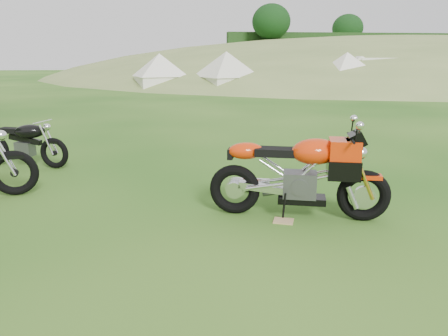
{
  "coord_description": "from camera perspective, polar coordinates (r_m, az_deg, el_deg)",
  "views": [
    {
      "loc": [
        -0.47,
        -5.34,
        2.09
      ],
      "look_at": [
        0.3,
        0.4,
        0.58
      ],
      "focal_mm": 35.0,
      "sensor_mm": 36.0,
      "label": 1
    }
  ],
  "objects": [
    {
      "name": "plywood_board",
      "position": [
        5.71,
        7.77,
        -6.87
      ],
      "size": [
        0.31,
        0.28,
        0.02
      ],
      "primitive_type": "cube",
      "rotation": [
        0.0,
        0.0,
        -0.38
      ],
      "color": "tan",
      "rests_on": "ground"
    },
    {
      "name": "caravan",
      "position": [
        28.64,
        20.06,
        11.51
      ],
      "size": [
        4.29,
        2.15,
        1.95
      ],
      "primitive_type": null,
      "rotation": [
        0.0,
        0.0,
        -0.07
      ],
      "color": "white",
      "rests_on": "ground"
    },
    {
      "name": "hedgerow",
      "position": [
        51.56,
        21.07,
        11.32
      ],
      "size": [
        36.0,
        1.2,
        8.6
      ],
      "primitive_type": null,
      "color": "black",
      "rests_on": "ground"
    },
    {
      "name": "sport_motorcycle",
      "position": [
        5.72,
        9.74,
        0.03
      ],
      "size": [
        2.29,
        1.19,
        1.34
      ],
      "primitive_type": null,
      "rotation": [
        0.0,
        0.0,
        -0.3
      ],
      "color": "red",
      "rests_on": "ground"
    },
    {
      "name": "tent_mid",
      "position": [
        26.01,
        0.3,
        12.65
      ],
      "size": [
        3.62,
        3.62,
        2.41
      ],
      "primitive_type": null,
      "rotation": [
        0.0,
        0.0,
        0.39
      ],
      "color": "silver",
      "rests_on": "ground"
    },
    {
      "name": "hillside",
      "position": [
        51.56,
        21.07,
        11.32
      ],
      "size": [
        80.0,
        64.0,
        8.0
      ],
      "primitive_type": "ellipsoid",
      "color": "olive",
      "rests_on": "ground"
    },
    {
      "name": "ground",
      "position": [
        5.75,
        -2.49,
        -6.7
      ],
      "size": [
        120.0,
        120.0,
        0.0
      ],
      "primitive_type": "plane",
      "color": "#164B10",
      "rests_on": "ground"
    },
    {
      "name": "tent_right",
      "position": [
        26.42,
        15.68,
        12.12
      ],
      "size": [
        3.11,
        3.11,
        2.38
      ],
      "primitive_type": null,
      "rotation": [
        0.0,
        0.0,
        0.14
      ],
      "color": "white",
      "rests_on": "ground"
    },
    {
      "name": "vintage_moto_d",
      "position": [
        9.15,
        -24.72,
        3.12
      ],
      "size": [
        1.84,
        1.07,
        0.96
      ],
      "primitive_type": null,
      "rotation": [
        0.0,
        0.0,
        -0.38
      ],
      "color": "black",
      "rests_on": "ground"
    },
    {
      "name": "tent_left",
      "position": [
        27.48,
        -8.38,
        12.52
      ],
      "size": [
        3.28,
        3.28,
        2.33
      ],
      "primitive_type": null,
      "rotation": [
        0.0,
        0.0,
        0.25
      ],
      "color": "white",
      "rests_on": "ground"
    }
  ]
}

